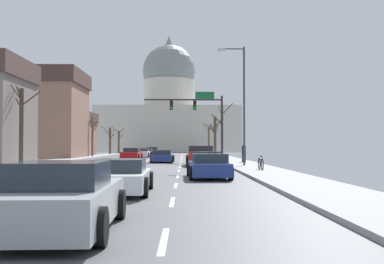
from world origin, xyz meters
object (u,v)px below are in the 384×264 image
object	(u,v)px
sedan_near_05	(63,199)
sedan_oncoming_01	(143,153)
signal_gantry	(200,111)
pickup_truck_near_01	(201,157)
sedan_oncoming_02	(147,152)
street_lamp_right	(241,96)
sedan_near_03	(209,166)
sedan_oncoming_03	(152,151)
pedestrian_00	(244,152)
sedan_near_04	(121,177)
sedan_near_00	(162,156)
bicycle_parked	(261,164)
sedan_near_02	(207,162)
sedan_oncoming_00	(132,154)

from	to	relation	value
sedan_near_05	sedan_oncoming_01	size ratio (longest dim) A/B	1.01
sedan_near_05	signal_gantry	bearing A→B (deg)	84.17
signal_gantry	sedan_near_05	world-z (taller)	signal_gantry
pickup_truck_near_01	sedan_oncoming_02	distance (m)	34.18
street_lamp_right	sedan_oncoming_02	size ratio (longest dim) A/B	1.93
pickup_truck_near_01	sedan_near_03	distance (m)	13.33
signal_gantry	sedan_near_03	xyz separation A→B (m)	(-0.37, -23.54, -4.42)
street_lamp_right	sedan_oncoming_01	xyz separation A→B (m)	(-9.67, 27.39, -4.62)
sedan_oncoming_03	pedestrian_00	bearing A→B (deg)	-74.60
street_lamp_right	sedan_near_04	size ratio (longest dim) A/B	1.89
sedan_near_00	sedan_oncoming_02	size ratio (longest dim) A/B	1.02
sedan_near_04	bicycle_parked	bearing A→B (deg)	60.79
sedan_near_03	sedan_oncoming_02	world-z (taller)	sedan_near_03
signal_gantry	sedan_near_03	distance (m)	23.95
sedan_oncoming_03	pedestrian_00	xyz separation A→B (m)	(10.54, -38.24, 0.45)
pickup_truck_near_01	sedan_near_02	xyz separation A→B (m)	(0.14, -7.33, -0.12)
street_lamp_right	sedan_oncoming_01	distance (m)	29.42
signal_gantry	sedan_near_05	bearing A→B (deg)	-95.83
signal_gantry	sedan_oncoming_00	world-z (taller)	signal_gantry
sedan_oncoming_00	sedan_oncoming_02	distance (m)	18.36
signal_gantry	sedan_near_02	distance (m)	18.09
sedan_oncoming_02	bicycle_parked	size ratio (longest dim) A/B	2.54
sedan_oncoming_03	pedestrian_00	size ratio (longest dim) A/B	2.70
sedan_near_00	sedan_oncoming_01	size ratio (longest dim) A/B	1.04
sedan_near_04	sedan_oncoming_02	size ratio (longest dim) A/B	1.02
signal_gantry	sedan_near_00	distance (m)	6.56
sedan_near_03	sedan_oncoming_03	bearing A→B (deg)	96.83
sedan_near_02	sedan_oncoming_03	distance (m)	49.69
pedestrian_00	sedan_near_02	bearing A→B (deg)	-108.56
sedan_oncoming_00	sedan_oncoming_01	distance (m)	10.01
sedan_near_03	sedan_near_04	distance (m)	7.62
pedestrian_00	sedan_oncoming_03	bearing A→B (deg)	105.40
pickup_truck_near_01	sedan_oncoming_02	world-z (taller)	pickup_truck_near_01
sedan_near_04	sedan_near_05	size ratio (longest dim) A/B	1.03
street_lamp_right	sedan_oncoming_02	xyz separation A→B (m)	(-9.84, 35.75, -4.64)
sedan_oncoming_02	street_lamp_right	bearing A→B (deg)	-74.61
sedan_oncoming_02	sedan_oncoming_03	size ratio (longest dim) A/B	1.01
sedan_near_00	pickup_truck_near_01	xyz separation A→B (m)	(3.31, -6.98, 0.14)
sedan_near_05	sedan_oncoming_02	size ratio (longest dim) A/B	0.99
street_lamp_right	sedan_oncoming_03	distance (m)	45.43
sedan_near_00	sedan_oncoming_01	xyz separation A→B (m)	(-3.50, 18.13, 0.01)
sedan_near_05	sedan_oncoming_03	size ratio (longest dim) A/B	1.01
pickup_truck_near_01	sedan_oncoming_03	xyz separation A→B (m)	(-6.71, 41.88, -0.10)
sedan_near_03	sedan_near_04	world-z (taller)	sedan_near_03
signal_gantry	bicycle_parked	bearing A→B (deg)	-80.74
sedan_near_05	sedan_oncoming_00	bearing A→B (deg)	94.89
sedan_near_00	sedan_near_03	xyz separation A→B (m)	(3.22, -20.30, 0.02)
sedan_near_05	sedan_oncoming_03	distance (m)	68.92
sedan_near_03	street_lamp_right	bearing A→B (deg)	75.02
sedan_near_00	sedan_near_05	xyz separation A→B (m)	(-0.20, -33.94, 0.05)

